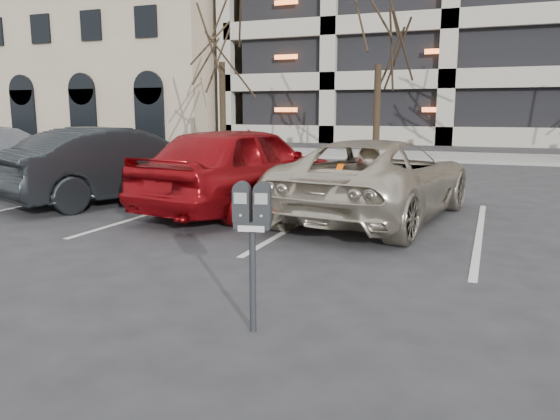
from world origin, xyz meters
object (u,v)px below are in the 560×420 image
object	(u,v)px
tree_a	(221,5)
car_dark	(118,165)
suv_silver	(377,179)
car_red	(242,167)
parking_meter	(252,220)
tree_b	(380,6)

from	to	relation	value
tree_a	car_dark	world-z (taller)	tree_a
suv_silver	car_red	world-z (taller)	car_red
suv_silver	car_red	bearing A→B (deg)	11.38
car_red	car_dark	distance (m)	2.81
parking_meter	car_dark	world-z (taller)	car_dark
tree_a	car_dark	xyz separation A→B (m)	(4.37, -13.19, -5.64)
tree_b	car_red	world-z (taller)	tree_b
car_red	car_dark	xyz separation A→B (m)	(-2.80, -0.02, -0.05)
tree_b	parking_meter	world-z (taller)	tree_b
tree_a	tree_b	size ratio (longest dim) A/B	1.08
tree_a	car_red	xyz separation A→B (m)	(7.18, -13.18, -5.59)
tree_a	tree_b	distance (m)	7.02
tree_a	parking_meter	distance (m)	21.47
tree_a	car_red	size ratio (longest dim) A/B	1.87
suv_silver	tree_b	bearing A→B (deg)	-69.96
parking_meter	car_dark	distance (m)	7.44
car_red	tree_b	bearing A→B (deg)	-79.55
suv_silver	car_red	xyz separation A→B (m)	(-2.51, -0.13, 0.12)
parking_meter	car_dark	size ratio (longest dim) A/B	0.27
suv_silver	car_dark	xyz separation A→B (m)	(-5.31, -0.15, 0.07)
tree_b	suv_silver	world-z (taller)	tree_b
tree_a	parking_meter	size ratio (longest dim) A/B	7.08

